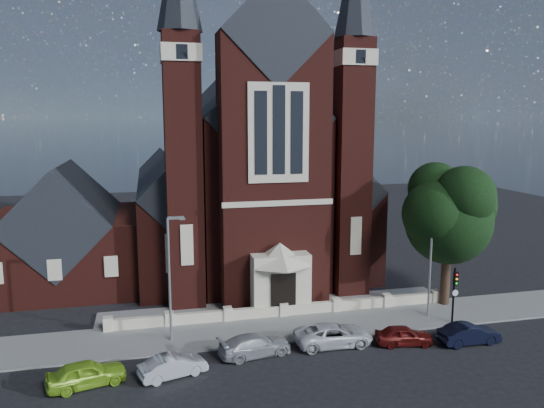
{
  "coord_description": "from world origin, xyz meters",
  "views": [
    {
      "loc": [
        -9.1,
        -28.43,
        14.1
      ],
      "look_at": [
        0.48,
        12.0,
        7.28
      ],
      "focal_mm": 35.0,
      "sensor_mm": 36.0,
      "label": 1
    }
  ],
  "objects_px": {
    "street_lamp_left": "(171,272)",
    "car_lime_van": "(86,374)",
    "car_silver_a": "(173,366)",
    "car_silver_b": "(255,345)",
    "car_dark_red": "(404,335)",
    "car_white_suv": "(334,335)",
    "street_tree": "(452,216)",
    "parish_hall": "(66,238)",
    "church": "(242,178)",
    "traffic_signal": "(455,288)",
    "car_navy": "(469,334)",
    "street_lamp_right": "(432,255)"
  },
  "relations": [
    {
      "from": "parish_hall",
      "to": "street_tree",
      "type": "xyz_separation_m",
      "value": [
        28.6,
        -12.29,
        2.95
      ]
    },
    {
      "from": "car_silver_a",
      "to": "car_silver_b",
      "type": "height_order",
      "value": "car_silver_b"
    },
    {
      "from": "street_lamp_left",
      "to": "traffic_signal",
      "type": "relative_size",
      "value": 2.02
    },
    {
      "from": "parish_hall",
      "to": "church",
      "type": "bearing_deg",
      "value": 17.16
    },
    {
      "from": "church",
      "to": "street_lamp_right",
      "type": "xyz_separation_m",
      "value": [
        10.09,
        -18.94,
        -3.59
      ]
    },
    {
      "from": "traffic_signal",
      "to": "car_white_suv",
      "type": "xyz_separation_m",
      "value": [
        -9.14,
        -1.29,
        -1.9
      ]
    },
    {
      "from": "street_tree",
      "to": "car_dark_red",
      "type": "bearing_deg",
      "value": -139.41
    },
    {
      "from": "car_silver_b",
      "to": "car_navy",
      "type": "bearing_deg",
      "value": -105.93
    },
    {
      "from": "parish_hall",
      "to": "street_tree",
      "type": "height_order",
      "value": "street_tree"
    },
    {
      "from": "car_dark_red",
      "to": "street_lamp_left",
      "type": "bearing_deg",
      "value": 84.61
    },
    {
      "from": "car_silver_b",
      "to": "car_dark_red",
      "type": "bearing_deg",
      "value": -103.75
    },
    {
      "from": "car_lime_van",
      "to": "church",
      "type": "bearing_deg",
      "value": -42.75
    },
    {
      "from": "traffic_signal",
      "to": "car_silver_b",
      "type": "bearing_deg",
      "value": -173.73
    },
    {
      "from": "car_silver_b",
      "to": "street_tree",
      "type": "bearing_deg",
      "value": -82.62
    },
    {
      "from": "parish_hall",
      "to": "car_lime_van",
      "type": "bearing_deg",
      "value": -79.75
    },
    {
      "from": "street_lamp_left",
      "to": "street_lamp_right",
      "type": "xyz_separation_m",
      "value": [
        18.0,
        0.0,
        0.0
      ]
    },
    {
      "from": "church",
      "to": "traffic_signal",
      "type": "bearing_deg",
      "value": -61.8
    },
    {
      "from": "car_silver_a",
      "to": "church",
      "type": "bearing_deg",
      "value": -36.4
    },
    {
      "from": "car_lime_van",
      "to": "car_silver_a",
      "type": "relative_size",
      "value": 1.1
    },
    {
      "from": "traffic_signal",
      "to": "street_lamp_left",
      "type": "bearing_deg",
      "value": 175.24
    },
    {
      "from": "car_silver_b",
      "to": "church",
      "type": "bearing_deg",
      "value": -17.92
    },
    {
      "from": "street_lamp_right",
      "to": "car_dark_red",
      "type": "relative_size",
      "value": 2.25
    },
    {
      "from": "street_tree",
      "to": "car_navy",
      "type": "height_order",
      "value": "street_tree"
    },
    {
      "from": "street_lamp_left",
      "to": "traffic_signal",
      "type": "bearing_deg",
      "value": -4.76
    },
    {
      "from": "church",
      "to": "car_dark_red",
      "type": "distance_m",
      "value": 24.75
    },
    {
      "from": "car_lime_van",
      "to": "car_navy",
      "type": "xyz_separation_m",
      "value": [
        22.86,
        0.07,
        -0.05
      ]
    },
    {
      "from": "car_lime_van",
      "to": "street_tree",
      "type": "bearing_deg",
      "value": -90.42
    },
    {
      "from": "parish_hall",
      "to": "street_lamp_left",
      "type": "height_order",
      "value": "parish_hall"
    },
    {
      "from": "car_silver_b",
      "to": "car_lime_van",
      "type": "bearing_deg",
      "value": 89.63
    },
    {
      "from": "street_lamp_right",
      "to": "car_navy",
      "type": "distance_m",
      "value": 6.08
    },
    {
      "from": "parish_hall",
      "to": "car_lime_van",
      "type": "distance_m",
      "value": 19.27
    },
    {
      "from": "car_dark_red",
      "to": "car_navy",
      "type": "bearing_deg",
      "value": -91.49
    },
    {
      "from": "parish_hall",
      "to": "car_white_suv",
      "type": "relative_size",
      "value": 2.48
    },
    {
      "from": "street_lamp_right",
      "to": "car_white_suv",
      "type": "height_order",
      "value": "street_lamp_right"
    },
    {
      "from": "car_silver_b",
      "to": "car_dark_red",
      "type": "relative_size",
      "value": 1.23
    },
    {
      "from": "car_white_suv",
      "to": "car_navy",
      "type": "relative_size",
      "value": 1.26
    },
    {
      "from": "street_tree",
      "to": "car_lime_van",
      "type": "distance_m",
      "value": 26.76
    },
    {
      "from": "traffic_signal",
      "to": "car_silver_a",
      "type": "distance_m",
      "value": 19.47
    },
    {
      "from": "traffic_signal",
      "to": "car_silver_a",
      "type": "bearing_deg",
      "value": -170.77
    },
    {
      "from": "street_lamp_left",
      "to": "car_lime_van",
      "type": "distance_m",
      "value": 7.7
    },
    {
      "from": "street_tree",
      "to": "car_silver_a",
      "type": "xyz_separation_m",
      "value": [
        -20.72,
        -6.39,
        -6.34
      ]
    },
    {
      "from": "traffic_signal",
      "to": "car_silver_a",
      "type": "relative_size",
      "value": 1.07
    },
    {
      "from": "car_silver_b",
      "to": "parish_hall",
      "type": "bearing_deg",
      "value": 27.09
    },
    {
      "from": "parish_hall",
      "to": "car_silver_b",
      "type": "xyz_separation_m",
      "value": [
        12.8,
        -17.14,
        -3.37
      ]
    },
    {
      "from": "car_lime_van",
      "to": "car_white_suv",
      "type": "height_order",
      "value": "car_lime_van"
    },
    {
      "from": "parish_hall",
      "to": "car_navy",
      "type": "bearing_deg",
      "value": -35.36
    },
    {
      "from": "car_silver_a",
      "to": "street_lamp_right",
      "type": "bearing_deg",
      "value": -93.02
    },
    {
      "from": "parish_hall",
      "to": "street_lamp_left",
      "type": "xyz_separation_m",
      "value": [
        8.09,
        -14.0,
        0.59
      ]
    },
    {
      "from": "car_lime_van",
      "to": "car_silver_b",
      "type": "relative_size",
      "value": 0.92
    },
    {
      "from": "car_silver_b",
      "to": "street_lamp_right",
      "type": "bearing_deg",
      "value": -86.39
    }
  ]
}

